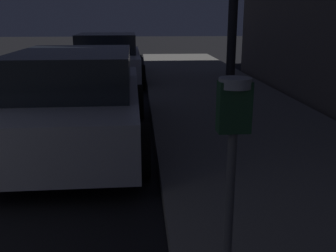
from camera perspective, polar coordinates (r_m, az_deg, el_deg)
name	(u,v)px	position (r m, az deg, el deg)	size (l,w,h in m)	color
parking_meter	(233,136)	(2.30, 9.56, -1.40)	(0.19, 0.19, 1.41)	#59595B
car_silver	(77,98)	(5.95, -13.27, 4.04)	(2.10, 4.57, 1.43)	#B7B7BF
car_white	(108,58)	(11.92, -8.92, 9.91)	(2.21, 4.61, 1.43)	silver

